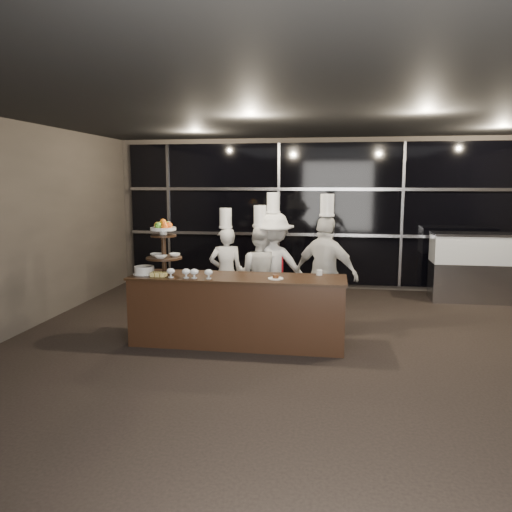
% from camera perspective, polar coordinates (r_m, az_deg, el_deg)
% --- Properties ---
extents(room, '(10.00, 10.00, 10.00)m').
position_cam_1_polar(room, '(5.10, 9.92, 0.99)').
color(room, black).
rests_on(room, ground).
extents(window_wall, '(8.60, 0.10, 2.80)m').
position_cam_1_polar(window_wall, '(10.01, 9.49, 4.70)').
color(window_wall, black).
rests_on(window_wall, ground).
extents(buffet_counter, '(2.84, 0.74, 0.92)m').
position_cam_1_polar(buffet_counter, '(6.66, -2.11, -6.17)').
color(buffet_counter, black).
rests_on(buffet_counter, ground).
extents(display_stand, '(0.48, 0.48, 0.74)m').
position_cam_1_polar(display_stand, '(6.76, -10.51, 1.45)').
color(display_stand, black).
rests_on(display_stand, buffet_counter).
extents(compotes, '(0.61, 0.11, 0.12)m').
position_cam_1_polar(compotes, '(6.47, -7.57, -1.82)').
color(compotes, silver).
rests_on(compotes, buffet_counter).
extents(layer_cake, '(0.30, 0.30, 0.11)m').
position_cam_1_polar(layer_cake, '(6.86, -12.65, -1.61)').
color(layer_cake, white).
rests_on(layer_cake, buffet_counter).
extents(pastry_squares, '(0.19, 0.13, 0.05)m').
position_cam_1_polar(pastry_squares, '(6.67, -11.06, -2.07)').
color(pastry_squares, '#E6D270').
rests_on(pastry_squares, buffet_counter).
extents(small_plate, '(0.20, 0.20, 0.05)m').
position_cam_1_polar(small_plate, '(6.38, 2.26, -2.51)').
color(small_plate, white).
rests_on(small_plate, buffet_counter).
extents(chef_cup, '(0.08, 0.08, 0.07)m').
position_cam_1_polar(chef_cup, '(6.68, 7.25, -1.89)').
color(chef_cup, white).
rests_on(chef_cup, buffet_counter).
extents(display_case, '(1.44, 0.63, 1.24)m').
position_cam_1_polar(display_case, '(9.79, 23.49, -0.80)').
color(display_case, '#A5A5AA').
rests_on(display_case, ground).
extents(chef_a, '(0.62, 0.51, 1.75)m').
position_cam_1_polar(chef_a, '(7.82, -3.44, -1.74)').
color(chef_a, silver).
rests_on(chef_a, ground).
extents(chef_b, '(0.83, 0.70, 1.80)m').
position_cam_1_polar(chef_b, '(7.55, 0.46, -2.05)').
color(chef_b, white).
rests_on(chef_b, ground).
extents(chef_c, '(1.10, 0.64, 1.99)m').
position_cam_1_polar(chef_c, '(7.60, 1.94, -1.31)').
color(chef_c, silver).
rests_on(chef_c, ground).
extents(chef_d, '(1.07, 0.81, 1.98)m').
position_cam_1_polar(chef_d, '(7.15, 7.97, -2.00)').
color(chef_d, silver).
rests_on(chef_d, ground).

